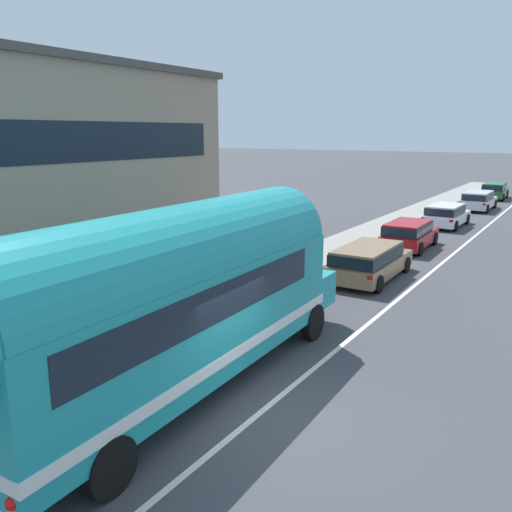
# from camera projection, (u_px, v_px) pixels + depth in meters

# --- Properties ---
(ground_plane) EXTENTS (300.00, 300.00, 0.00)m
(ground_plane) POSITION_uv_depth(u_px,v_px,m) (261.00, 412.00, 10.92)
(ground_plane) COLOR #424247
(lane_markings) EXTENTS (4.02, 80.00, 0.01)m
(lane_markings) POSITION_uv_depth(u_px,v_px,m) (378.00, 273.00, 21.74)
(lane_markings) COLOR silver
(lane_markings) RESTS_ON ground
(sidewalk_slab) EXTENTS (2.50, 90.00, 0.15)m
(sidewalk_slab) POSITION_uv_depth(u_px,v_px,m) (283.00, 270.00, 21.81)
(sidewalk_slab) COLOR gray
(sidewalk_slab) RESTS_ON ground
(painted_bus) EXTENTS (2.85, 12.10, 4.12)m
(painted_bus) POSITION_uv_depth(u_px,v_px,m) (165.00, 297.00, 10.87)
(painted_bus) COLOR teal
(painted_bus) RESTS_ON ground
(car_lead) EXTENTS (2.03, 4.81, 1.37)m
(car_lead) POSITION_uv_depth(u_px,v_px,m) (369.00, 260.00, 20.50)
(car_lead) COLOR olive
(car_lead) RESTS_ON ground
(car_second) EXTENTS (2.00, 4.30, 1.37)m
(car_second) POSITION_uv_depth(u_px,v_px,m) (409.00, 233.00, 25.96)
(car_second) COLOR #A5191E
(car_second) RESTS_ON ground
(car_third) EXTENTS (2.02, 4.44, 1.37)m
(car_third) POSITION_uv_depth(u_px,v_px,m) (446.00, 214.00, 32.02)
(car_third) COLOR white
(car_third) RESTS_ON ground
(car_fourth) EXTENTS (1.94, 4.69, 1.37)m
(car_fourth) POSITION_uv_depth(u_px,v_px,m) (478.00, 199.00, 38.97)
(car_fourth) COLOR silver
(car_fourth) RESTS_ON ground
(car_fifth) EXTENTS (1.99, 4.50, 1.37)m
(car_fifth) POSITION_uv_depth(u_px,v_px,m) (494.00, 190.00, 45.43)
(car_fifth) COLOR #196633
(car_fifth) RESTS_ON ground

